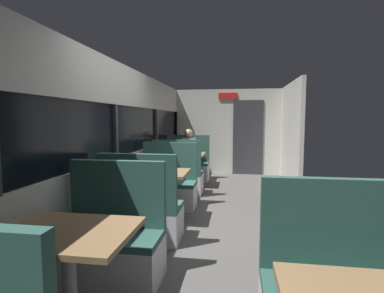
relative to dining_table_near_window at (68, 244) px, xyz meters
name	(u,v)px	position (x,y,z in m)	size (l,w,h in m)	color
ground_plane	(217,230)	(0.89, 2.09, -0.65)	(3.30, 9.20, 0.02)	#514F4C
carriage_window_panel_left	(114,147)	(-0.56, 2.09, 0.47)	(0.09, 8.48, 2.30)	beige
carriage_end_bulkhead	(230,132)	(0.95, 6.28, 0.50)	(2.90, 0.11, 2.30)	beige
carriage_aisle_panel_right	(290,134)	(2.34, 5.09, 0.51)	(0.08, 2.40, 2.30)	beige
dining_table_near_window	(68,244)	(0.00, 0.00, 0.00)	(0.90, 0.70, 0.74)	#9E9EA3
bench_near_window_facing_entry	(112,245)	(0.00, 0.70, -0.31)	(0.95, 0.50, 1.10)	silver
dining_table_mid_window	(157,178)	(0.00, 2.29, 0.00)	(0.90, 0.70, 0.74)	#9E9EA3
bench_mid_window_facing_end	(142,214)	(0.00, 1.59, -0.31)	(0.95, 0.50, 1.10)	silver
bench_mid_window_facing_entry	(168,188)	(0.00, 2.99, -0.31)	(0.95, 0.50, 1.10)	silver
dining_table_far_window	(184,158)	(0.00, 4.58, 0.00)	(0.90, 0.70, 0.74)	#9E9EA3
bench_far_window_facing_end	(178,178)	(0.00, 3.88, -0.31)	(0.95, 0.50, 1.10)	silver
bench_far_window_facing_entry	(189,167)	(0.00, 5.28, -0.31)	(0.95, 0.50, 1.10)	silver
seated_passenger	(189,159)	(0.00, 5.21, -0.10)	(0.47, 0.55, 1.26)	#26262D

